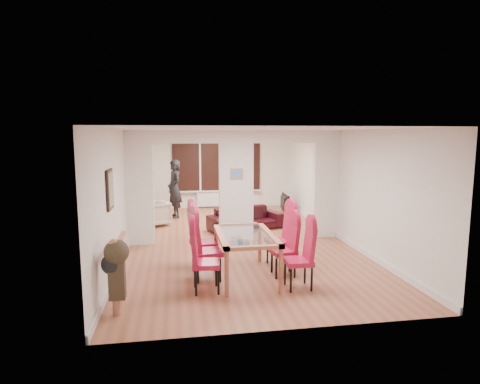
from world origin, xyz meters
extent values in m
cube|color=#9B583E|center=(0.00, 0.00, 0.00)|extent=(5.00, 9.00, 0.01)
cube|color=white|center=(0.00, 0.00, 1.30)|extent=(5.00, 0.18, 2.60)
cube|color=black|center=(0.00, 4.44, 1.50)|extent=(3.00, 0.08, 1.80)
cube|color=white|center=(0.00, 4.40, 0.30)|extent=(1.40, 0.08, 0.50)
sphere|color=orange|center=(0.30, 3.30, 2.15)|extent=(0.36, 0.36, 0.36)
cube|color=gray|center=(-2.47, -2.40, 1.60)|extent=(0.04, 0.52, 0.67)
cube|color=#4C8CD8|center=(0.00, -0.10, 1.60)|extent=(0.30, 0.03, 0.25)
imported|color=black|center=(0.41, 1.08, 0.29)|extent=(2.11, 1.34, 0.57)
imported|color=beige|center=(-2.00, 1.91, 0.33)|extent=(0.96, 0.97, 0.67)
imported|color=black|center=(-1.44, 2.93, 0.88)|extent=(0.74, 0.61, 1.76)
imported|color=black|center=(2.00, 3.22, 0.30)|extent=(1.04, 0.20, 0.59)
cylinder|color=#143F19|center=(0.70, 2.38, 0.39)|extent=(0.08, 0.08, 0.31)
imported|color=black|center=(0.36, 2.15, 0.26)|extent=(0.22, 0.22, 0.05)
camera|label=1|loc=(-1.39, -9.21, 2.49)|focal=30.00mm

